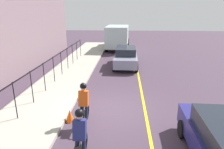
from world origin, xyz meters
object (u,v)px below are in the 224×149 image
(parked_sedan_rear, at_px, (126,57))
(box_truck_background, at_px, (118,36))
(cyclist_follow, at_px, (80,138))
(traffic_cone_far, at_px, (85,92))
(cyclist_lead, at_px, (84,105))
(traffic_cone_near, at_px, (70,116))

(parked_sedan_rear, distance_m, box_truck_background, 8.08)
(cyclist_follow, bearing_deg, traffic_cone_far, 9.49)
(cyclist_follow, distance_m, parked_sedan_rear, 11.45)
(cyclist_lead, relative_size, traffic_cone_far, 2.67)
(parked_sedan_rear, xyz_separation_m, traffic_cone_near, (-8.98, 2.29, -0.55))
(cyclist_follow, height_order, box_truck_background, box_truck_background)
(cyclist_lead, distance_m, traffic_cone_near, 0.97)
(box_truck_background, relative_size, traffic_cone_far, 9.95)
(cyclist_follow, height_order, traffic_cone_near, cyclist_follow)
(cyclist_lead, bearing_deg, parked_sedan_rear, -10.25)
(cyclist_lead, relative_size, parked_sedan_rear, 0.41)
(cyclist_follow, xyz_separation_m, parked_sedan_rear, (11.38, -1.29, -0.09))
(cyclist_follow, xyz_separation_m, traffic_cone_near, (2.40, 1.00, -0.64))
(cyclist_lead, xyz_separation_m, traffic_cone_far, (2.62, 0.50, -0.57))
(cyclist_lead, bearing_deg, box_truck_background, -2.51)
(cyclist_lead, height_order, traffic_cone_near, cyclist_lead)
(traffic_cone_near, height_order, traffic_cone_far, traffic_cone_far)
(box_truck_background, distance_m, traffic_cone_far, 14.71)
(cyclist_follow, bearing_deg, box_truck_background, -1.32)
(cyclist_lead, relative_size, cyclist_follow, 1.00)
(cyclist_lead, height_order, traffic_cone_far, cyclist_lead)
(box_truck_background, bearing_deg, cyclist_lead, -179.97)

